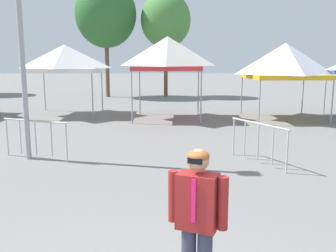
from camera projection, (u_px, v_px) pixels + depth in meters
canopy_tent_behind_center at (65, 59)px, 17.74m from camera, size 3.20×3.20×3.37m
canopy_tent_center at (168, 53)px, 16.56m from camera, size 3.21×3.21×3.68m
canopy_tent_far_right at (285, 61)px, 16.49m from camera, size 3.29×3.29×3.40m
person_foreground at (197, 218)px, 3.90m from camera, size 0.61×0.39×1.78m
tree_behind_tents_right at (166, 20)px, 26.27m from camera, size 3.54×3.54×7.36m
tree_behind_tents_center at (106, 14)px, 25.89m from camera, size 4.25×4.25×8.14m
crowd_barrier_by_lift at (35, 132)px, 10.00m from camera, size 1.96×0.85×1.08m
crowd_barrier_mid_lot at (258, 135)px, 9.58m from camera, size 1.02×1.88×1.08m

